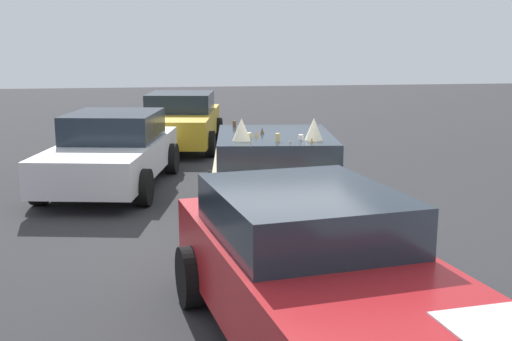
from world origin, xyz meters
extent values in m
plane|color=#2D2D30|center=(0.00, 0.00, 0.00)|extent=(60.00, 60.00, 0.00)
cube|color=beige|center=(0.00, 0.00, 0.60)|extent=(4.73, 2.37, 0.68)
cube|color=#1E2833|center=(0.37, -0.04, 1.16)|extent=(2.38, 1.95, 0.43)
cylinder|color=black|center=(-1.51, -0.77, 0.31)|extent=(0.64, 0.29, 0.62)
cylinder|color=black|center=(-1.29, 1.10, 0.31)|extent=(0.64, 0.29, 0.62)
cylinder|color=black|center=(1.29, -1.10, 0.31)|extent=(0.64, 0.29, 0.62)
cylinder|color=black|center=(1.51, 0.77, 0.31)|extent=(0.64, 0.29, 0.62)
ellipsoid|color=black|center=(-0.71, -0.85, 0.78)|extent=(0.20, 0.04, 0.08)
ellipsoid|color=black|center=(1.66, -1.13, 0.71)|extent=(0.12, 0.03, 0.14)
ellipsoid|color=black|center=(-0.65, -0.85, 0.65)|extent=(0.12, 0.03, 0.09)
ellipsoid|color=black|center=(1.29, -1.09, 0.70)|extent=(0.18, 0.04, 0.10)
ellipsoid|color=black|center=(0.38, 0.89, 0.51)|extent=(0.12, 0.03, 0.12)
ellipsoid|color=black|center=(0.55, -1.00, 0.45)|extent=(0.14, 0.04, 0.09)
sphere|color=#A87A38|center=(-1.68, -0.26, 0.98)|extent=(0.07, 0.07, 0.07)
cone|color=silver|center=(-1.72, 0.22, 1.00)|extent=(0.11, 0.11, 0.12)
cone|color=orange|center=(-1.76, 0.90, 1.00)|extent=(0.08, 0.08, 0.12)
cylinder|color=#A87A38|center=(-2.04, 0.71, 1.00)|extent=(0.08, 0.08, 0.11)
cone|color=tan|center=(-1.90, -0.10, 0.99)|extent=(0.10, 0.10, 0.09)
cone|color=silver|center=(-1.36, 0.31, 0.98)|extent=(0.14, 0.14, 0.08)
sphere|color=#A87A38|center=(-1.47, 0.68, 0.97)|extent=(0.06, 0.06, 0.06)
cylinder|color=orange|center=(-1.18, 0.47, 1.00)|extent=(0.08, 0.08, 0.12)
cylinder|color=gray|center=(-1.48, -0.39, 1.00)|extent=(0.09, 0.09, 0.12)
cone|color=#A87A38|center=(-1.86, -0.10, 1.00)|extent=(0.11, 0.11, 0.12)
sphere|color=gray|center=(-1.84, 0.70, 0.99)|extent=(0.10, 0.10, 0.10)
cone|color=gray|center=(-1.46, 0.12, 0.99)|extent=(0.09, 0.09, 0.10)
cylinder|color=silver|center=(-0.24, -0.30, 1.41)|extent=(0.08, 0.08, 0.08)
cone|color=#A87A38|center=(-0.48, -0.40, 1.40)|extent=(0.06, 0.06, 0.07)
cylinder|color=tan|center=(-0.33, 0.05, 1.43)|extent=(0.07, 0.07, 0.11)
cylinder|color=tan|center=(-0.02, 0.41, 1.41)|extent=(0.13, 0.13, 0.09)
cylinder|color=#51381E|center=(1.31, 0.45, 1.42)|extent=(0.08, 0.08, 0.09)
cone|color=#A87A38|center=(0.16, 0.27, 1.41)|extent=(0.08, 0.08, 0.08)
cone|color=gray|center=(-0.42, -0.11, 1.40)|extent=(0.06, 0.06, 0.06)
cone|color=#51381E|center=(0.44, 0.14, 1.42)|extent=(0.07, 0.07, 0.10)
cone|color=beige|center=(-0.29, -0.48, 1.53)|extent=(0.26, 0.26, 0.31)
cone|color=beige|center=(-0.17, 0.53, 1.53)|extent=(0.26, 0.26, 0.31)
cube|color=gold|center=(7.59, 1.12, 0.60)|extent=(4.51, 2.45, 0.66)
cube|color=#1E2833|center=(7.85, 1.08, 1.17)|extent=(2.06, 1.90, 0.48)
cylinder|color=black|center=(6.13, 0.45, 0.31)|extent=(0.66, 0.32, 0.63)
cylinder|color=black|center=(6.43, 2.23, 0.31)|extent=(0.66, 0.32, 0.63)
cylinder|color=black|center=(8.74, 0.01, 0.31)|extent=(0.66, 0.32, 0.63)
cylinder|color=black|center=(9.05, 1.79, 0.31)|extent=(0.66, 0.32, 0.63)
cube|color=silver|center=(3.17, 2.56, 0.58)|extent=(4.57, 2.57, 0.61)
cube|color=#1E2833|center=(3.41, 2.51, 1.15)|extent=(2.15, 1.95, 0.52)
cylinder|color=black|center=(1.68, 1.95, 0.32)|extent=(0.67, 0.34, 0.64)
cylinder|color=black|center=(2.04, 3.70, 0.32)|extent=(0.67, 0.34, 0.64)
cylinder|color=black|center=(4.30, 1.42, 0.32)|extent=(0.67, 0.34, 0.64)
cylinder|color=black|center=(4.65, 3.17, 0.32)|extent=(0.67, 0.34, 0.64)
cube|color=red|center=(-3.64, 0.36, 0.62)|extent=(4.13, 2.25, 0.70)
cube|color=#1E2833|center=(-3.41, 0.39, 1.20)|extent=(2.11, 1.82, 0.44)
cylinder|color=black|center=(-2.31, -0.32, 0.32)|extent=(0.67, 0.31, 0.64)
cylinder|color=black|center=(-2.56, 1.39, 0.32)|extent=(0.67, 0.31, 0.64)
camera|label=1|loc=(-8.84, 1.68, 2.73)|focal=44.37mm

